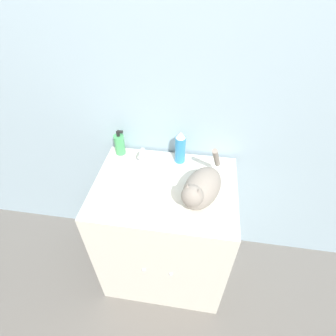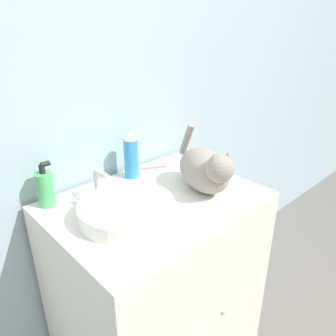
% 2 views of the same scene
% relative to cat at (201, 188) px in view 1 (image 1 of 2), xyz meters
% --- Properties ---
extents(ground_plane, '(8.00, 8.00, 0.00)m').
position_rel_cat_xyz_m(ground_plane, '(-0.19, -0.21, -0.96)').
color(ground_plane, slate).
extents(wall_back, '(6.00, 0.05, 2.50)m').
position_rel_cat_xyz_m(wall_back, '(-0.19, 0.40, 0.29)').
color(wall_back, '#9EB7C6').
rests_on(wall_back, ground_plane).
extents(vanity_cabinet, '(0.76, 0.58, 0.87)m').
position_rel_cat_xyz_m(vanity_cabinet, '(-0.19, 0.07, -0.52)').
color(vanity_cabinet, silver).
rests_on(vanity_cabinet, ground_plane).
extents(sink_basin, '(0.32, 0.32, 0.06)m').
position_rel_cat_xyz_m(sink_basin, '(-0.34, 0.05, -0.06)').
color(sink_basin, white).
rests_on(sink_basin, vanity_cabinet).
extents(faucet, '(0.17, 0.09, 0.12)m').
position_rel_cat_xyz_m(faucet, '(-0.34, 0.22, -0.04)').
color(faucet, silver).
rests_on(faucet, vanity_cabinet).
extents(cat, '(0.25, 0.38, 0.23)m').
position_rel_cat_xyz_m(cat, '(0.00, 0.00, 0.00)').
color(cat, gray).
rests_on(cat, vanity_cabinet).
extents(soap_bottle, '(0.06, 0.06, 0.16)m').
position_rel_cat_xyz_m(soap_bottle, '(-0.50, 0.30, -0.02)').
color(soap_bottle, '#4CB266').
rests_on(soap_bottle, vanity_cabinet).
extents(spray_bottle, '(0.06, 0.06, 0.20)m').
position_rel_cat_xyz_m(spray_bottle, '(-0.13, 0.29, 0.01)').
color(spray_bottle, '#338CCC').
rests_on(spray_bottle, vanity_cabinet).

